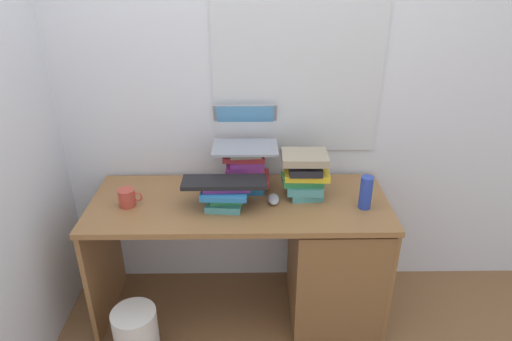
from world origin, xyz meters
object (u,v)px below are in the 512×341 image
Objects in this scene: laptop at (245,135)px; water_bottle at (366,192)px; desk at (313,255)px; computer_mouse at (274,199)px; book_stack_side at (305,173)px; keyboard at (224,182)px; book_stack_tall at (246,170)px; wastebasket at (137,336)px; book_stack_keyboard_riser at (225,195)px; mug at (127,198)px.

laptop is 0.70m from water_bottle.
desk is 14.87× the size of computer_mouse.
keyboard is (-0.41, -0.11, 0.01)m from book_stack_side.
keyboard is at bearing -117.10° from book_stack_tall.
desk is 6.23× the size of book_stack_tall.
keyboard is (-0.10, -0.27, -0.14)m from laptop.
book_stack_side is (0.31, -0.09, 0.03)m from book_stack_tall.
book_stack_tall is 0.32m from book_stack_side.
laptop is at bearing 46.23° from wastebasket.
desk is 0.61m from book_stack_keyboard_riser.
computer_mouse is at bearing -48.21° from book_stack_tall.
computer_mouse is 0.85× the size of mug.
keyboard is at bearing 34.27° from wastebasket.
book_stack_keyboard_riser is at bearing -176.37° from desk.
book_stack_keyboard_riser is at bearing -1.65° from mug.
laptop reaches higher than water_bottle.
mug is at bearing -162.84° from book_stack_tall.
book_stack_keyboard_riser is 0.43m from book_stack_side.
book_stack_tall is at bearing 42.58° from wastebasket.
computer_mouse is at bearing -157.25° from book_stack_side.
book_stack_tall is at bearing 163.21° from book_stack_side.
book_stack_tall is 0.72× the size of laptop.
water_bottle is (0.29, -0.13, -0.04)m from book_stack_side.
computer_mouse is 0.98m from wastebasket.
wastebasket is (-0.55, -0.57, -0.85)m from laptop.
book_stack_side is at bearing 126.63° from desk.
water_bottle is at bearing -12.26° from desk.
book_stack_keyboard_riser is (-0.10, -0.20, -0.04)m from book_stack_tall.
water_bottle is at bearing -1.72° from mug.
desk is at bearing -24.85° from book_stack_tall.
book_stack_tall reaches higher than book_stack_keyboard_riser.
book_stack_keyboard_riser is 0.99× the size of book_stack_side.
laptop is 0.69m from mug.
laptop is (-0.31, 0.16, 0.15)m from book_stack_side.
keyboard reaches higher than wastebasket.
mug is at bearing -178.27° from computer_mouse.
book_stack_side is 1.45× the size of water_bottle.
book_stack_side reaches higher than computer_mouse.
laptop is 1.17m from wastebasket.
book_stack_tall reaches higher than computer_mouse.
keyboard reaches higher than book_stack_keyboard_riser.
computer_mouse is at bearing 8.47° from keyboard.
mug reaches higher than computer_mouse.
desk is 3.68× the size of keyboard.
book_stack_tall is at bearing 63.25° from book_stack_keyboard_riser.
laptop is at bearing 122.35° from computer_mouse.
computer_mouse is at bearing -57.65° from laptop.
book_stack_keyboard_riser reaches higher than wastebasket.
laptop is 0.82× the size of keyboard.
keyboard is 2.43× the size of water_bottle.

